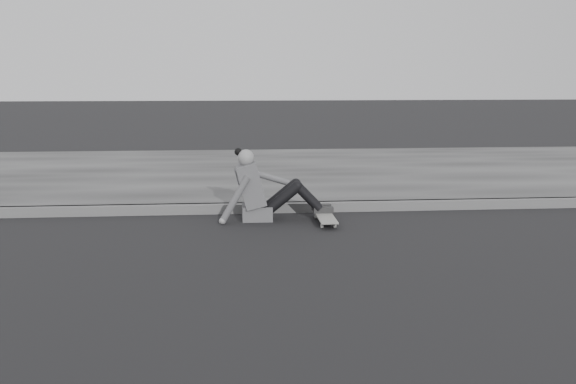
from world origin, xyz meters
name	(u,v)px	position (x,y,z in m)	size (l,w,h in m)	color
curb	(508,203)	(0.00, 2.58, 0.06)	(24.00, 0.16, 0.12)	#555555
sidewalk	(437,170)	(0.00, 5.60, 0.06)	(24.00, 6.00, 0.12)	#3C3C3C
skateboard	(325,217)	(-2.54, 1.92, 0.07)	(0.20, 0.78, 0.09)	gray
seated_woman	(262,190)	(-3.28, 2.16, 0.36)	(1.38, 0.46, 0.88)	#4F4F52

